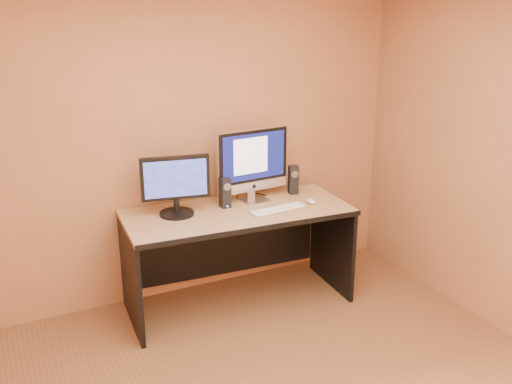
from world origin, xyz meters
TOP-DOWN VIEW (x-y plane):
  - walls at (0.00, 0.00)m, footprint 4.00×4.00m
  - desk at (0.38, 1.56)m, footprint 1.80×0.87m
  - imac at (0.60, 1.70)m, footprint 0.64×0.28m
  - second_monitor at (-0.08, 1.68)m, footprint 0.57×0.35m
  - speaker_left at (0.32, 1.67)m, footprint 0.08×0.08m
  - speaker_right at (0.97, 1.73)m, footprint 0.09×0.09m
  - keyboard at (0.66, 1.41)m, footprint 0.48×0.17m
  - mouse at (0.98, 1.46)m, footprint 0.09×0.12m
  - cable_a at (0.68, 1.88)m, footprint 0.12×0.22m
  - cable_b at (0.53, 1.89)m, footprint 0.11×0.18m

SIDE VIEW (x-z plane):
  - desk at x=0.38m, z-range 0.00..0.81m
  - cable_a at x=0.68m, z-range 0.81..0.82m
  - cable_b at x=0.53m, z-range 0.81..0.82m
  - keyboard at x=0.66m, z-range 0.81..0.83m
  - mouse at x=0.98m, z-range 0.81..0.85m
  - speaker_left at x=0.32m, z-range 0.81..1.06m
  - speaker_right at x=0.97m, z-range 0.81..1.06m
  - second_monitor at x=-0.08m, z-range 0.81..1.28m
  - imac at x=0.60m, z-range 0.81..1.42m
  - walls at x=0.00m, z-range 0.00..2.60m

